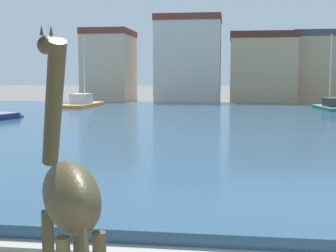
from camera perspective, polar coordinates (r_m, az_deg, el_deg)
harbor_water at (r=32.29m, az=4.45°, el=0.16°), size 78.81×45.64×0.41m
quay_edge_coping at (r=9.85m, az=-3.32°, el=-15.27°), size 78.81×0.50×0.12m
giraffe_statue at (r=5.57m, az=-12.18°, el=-8.95°), size 1.61×2.30×4.37m
sailboat_green at (r=46.61m, az=19.25°, el=2.11°), size 2.50×6.74×7.49m
sailboat_orange at (r=49.14m, az=-10.25°, el=2.62°), size 2.68×8.13×7.57m
townhouse_narrow_midrow at (r=62.94m, az=-7.24°, el=7.34°), size 6.09×8.09×9.60m
townhouse_corner_house at (r=59.34m, az=2.54°, el=8.14°), size 8.26×6.55×11.03m
townhouse_tall_gabled at (r=59.30m, az=11.53°, el=6.95°), size 8.02×7.06×8.82m
townhouse_end_terrace at (r=61.92m, az=18.96°, el=6.85°), size 8.92×5.33×9.13m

